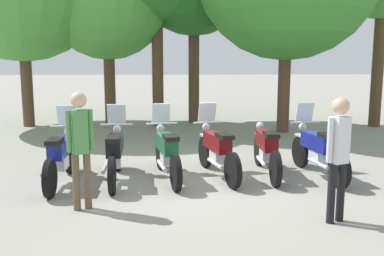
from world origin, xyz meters
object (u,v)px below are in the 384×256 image
motorcycle_4 (266,149)px  motorcycle_3 (217,150)px  motorcycle_1 (115,153)px  motorcycle_5 (317,150)px  motorcycle_2 (167,152)px  person_1 (80,141)px  motorcycle_0 (61,156)px  person_0 (338,150)px

motorcycle_4 → motorcycle_3: bearing=95.3°
motorcycle_1 → motorcycle_4: size_ratio=1.00×
motorcycle_5 → motorcycle_2: bearing=81.1°
motorcycle_4 → person_1: bearing=120.2°
motorcycle_2 → motorcycle_4: 1.94m
motorcycle_3 → motorcycle_0: bearing=83.1°
motorcycle_0 → motorcycle_4: (3.85, 0.45, -0.01)m
person_0 → motorcycle_2: bearing=-157.4°
person_0 → motorcycle_0: bearing=-138.9°
motorcycle_3 → motorcycle_5: 1.93m
motorcycle_1 → motorcycle_2: 0.96m
motorcycle_0 → motorcycle_3: same height
motorcycle_5 → person_0: person_0 is taller
motorcycle_4 → motorcycle_0: bearing=96.7°
motorcycle_0 → motorcycle_3: bearing=-83.4°
motorcycle_5 → motorcycle_3: bearing=78.2°
motorcycle_1 → motorcycle_5: bearing=-90.9°
motorcycle_0 → motorcycle_4: motorcycle_0 is taller
motorcycle_0 → person_0: bearing=-116.5°
motorcycle_0 → motorcycle_5: bearing=-87.2°
motorcycle_3 → person_0: size_ratio=1.22×
motorcycle_2 → motorcycle_5: bearing=-100.7°
motorcycle_1 → motorcycle_2: same height
motorcycle_1 → person_1: size_ratio=1.22×
motorcycle_1 → motorcycle_2: bearing=-86.9°
motorcycle_5 → person_0: size_ratio=1.23×
motorcycle_1 → person_1: bearing=166.0°
motorcycle_5 → motorcycle_0: bearing=83.9°
motorcycle_0 → motorcycle_4: 3.87m
motorcycle_1 → motorcycle_3: same height
motorcycle_3 → motorcycle_5: (1.93, -0.08, 0.00)m
motorcycle_0 → person_0: 4.81m
motorcycle_5 → person_1: bearing=102.7°
motorcycle_1 → person_1: (-0.30, -1.56, 0.55)m
motorcycle_2 → motorcycle_5: size_ratio=1.00×
motorcycle_0 → motorcycle_3: size_ratio=1.02×
person_0 → motorcycle_4: bearing=167.2°
motorcycle_2 → person_0: person_0 is taller
motorcycle_0 → motorcycle_1: same height
motorcycle_3 → motorcycle_5: size_ratio=0.99×
motorcycle_4 → motorcycle_2: bearing=95.9°
motorcycle_0 → person_0: size_ratio=1.24×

